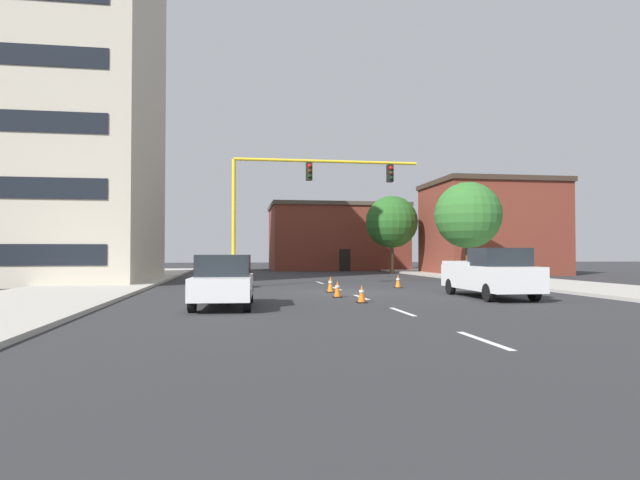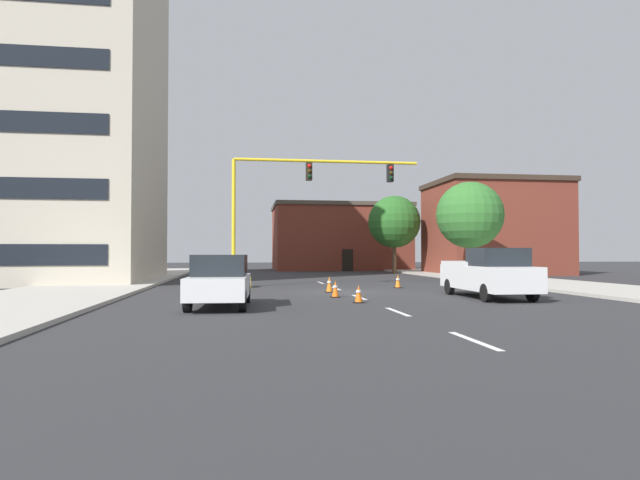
% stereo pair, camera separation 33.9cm
% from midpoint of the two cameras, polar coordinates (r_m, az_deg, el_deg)
% --- Properties ---
extents(ground_plane, '(160.00, 160.00, 0.00)m').
position_cam_midpoint_polar(ground_plane, '(25.06, 3.07, -5.49)').
color(ground_plane, '#2D2D30').
extents(sidewalk_left, '(6.00, 56.00, 0.14)m').
position_cam_midpoint_polar(sidewalk_left, '(33.41, -21.17, -4.26)').
color(sidewalk_left, '#B2ADA3').
rests_on(sidewalk_left, ground_plane).
extents(sidewalk_right, '(6.00, 56.00, 0.14)m').
position_cam_midpoint_polar(sidewalk_right, '(36.84, 19.79, -3.99)').
color(sidewalk_right, '#B2ADA3').
rests_on(sidewalk_right, ground_plane).
extents(lane_stripe_seg_0, '(0.16, 2.40, 0.01)m').
position_cam_midpoint_polar(lane_stripe_seg_0, '(11.72, 16.72, -10.11)').
color(lane_stripe_seg_0, silver).
rests_on(lane_stripe_seg_0, ground_plane).
extents(lane_stripe_seg_1, '(0.16, 2.40, 0.01)m').
position_cam_midpoint_polar(lane_stripe_seg_1, '(16.83, 8.76, -7.48)').
color(lane_stripe_seg_1, silver).
rests_on(lane_stripe_seg_1, ground_plane).
extents(lane_stripe_seg_2, '(0.16, 2.40, 0.01)m').
position_cam_midpoint_polar(lane_stripe_seg_2, '(22.13, 4.59, -6.03)').
color(lane_stripe_seg_2, silver).
rests_on(lane_stripe_seg_2, ground_plane).
extents(lane_stripe_seg_3, '(0.16, 2.40, 0.01)m').
position_cam_midpoint_polar(lane_stripe_seg_3, '(27.51, 2.05, -5.12)').
color(lane_stripe_seg_3, silver).
rests_on(lane_stripe_seg_3, ground_plane).
extents(lane_stripe_seg_4, '(0.16, 2.40, 0.01)m').
position_cam_midpoint_polar(lane_stripe_seg_4, '(32.93, 0.35, -4.51)').
color(lane_stripe_seg_4, silver).
rests_on(lane_stripe_seg_4, ground_plane).
extents(building_tall_left, '(13.23, 14.13, 24.20)m').
position_cam_midpoint_polar(building_tall_left, '(39.58, -26.37, 13.86)').
color(building_tall_left, beige).
rests_on(building_tall_left, ground_plane).
extents(building_brick_center, '(14.26, 9.93, 7.02)m').
position_cam_midpoint_polar(building_brick_center, '(58.66, 2.18, 0.29)').
color(building_brick_center, brown).
rests_on(building_brick_center, ground_plane).
extents(building_row_right, '(10.43, 8.57, 7.91)m').
position_cam_midpoint_polar(building_row_right, '(48.39, 18.06, 1.25)').
color(building_row_right, brown).
rests_on(building_row_right, ground_plane).
extents(traffic_signal_gantry, '(10.87, 1.20, 6.83)m').
position_cam_midpoint_polar(traffic_signal_gantry, '(28.71, -5.77, -0.27)').
color(traffic_signal_gantry, yellow).
rests_on(traffic_signal_gantry, ground_plane).
extents(tree_right_far, '(4.60, 4.60, 6.86)m').
position_cam_midpoint_polar(tree_right_far, '(48.18, 8.03, 1.90)').
color(tree_right_far, brown).
rests_on(tree_right_far, ground_plane).
extents(tree_right_mid, '(4.57, 4.57, 6.70)m').
position_cam_midpoint_polar(tree_right_mid, '(38.54, 15.75, 2.54)').
color(tree_right_mid, '#4C3823').
rests_on(tree_right_mid, ground_plane).
extents(pickup_truck_white, '(2.08, 5.43, 1.99)m').
position_cam_midpoint_polar(pickup_truck_white, '(22.75, 17.73, -3.39)').
color(pickup_truck_white, white).
rests_on(pickup_truck_white, ground_plane).
extents(sedan_white_near_left, '(2.08, 4.59, 1.74)m').
position_cam_midpoint_polar(sedan_white_near_left, '(18.30, -9.96, -4.21)').
color(sedan_white_near_left, white).
rests_on(sedan_white_near_left, ground_plane).
extents(traffic_cone_roadside_a, '(0.36, 0.36, 0.69)m').
position_cam_midpoint_polar(traffic_cone_roadside_a, '(21.95, 2.07, -5.19)').
color(traffic_cone_roadside_a, black).
rests_on(traffic_cone_roadside_a, ground_plane).
extents(traffic_cone_roadside_b, '(0.36, 0.36, 0.70)m').
position_cam_midpoint_polar(traffic_cone_roadside_b, '(28.19, 8.55, -4.33)').
color(traffic_cone_roadside_b, black).
rests_on(traffic_cone_roadside_b, ground_plane).
extents(traffic_cone_roadside_c, '(0.36, 0.36, 0.74)m').
position_cam_midpoint_polar(traffic_cone_roadside_c, '(24.77, 1.38, -4.70)').
color(traffic_cone_roadside_c, black).
rests_on(traffic_cone_roadside_c, ground_plane).
extents(traffic_cone_roadside_d, '(0.36, 0.36, 0.65)m').
position_cam_midpoint_polar(traffic_cone_roadside_d, '(19.61, 4.59, -5.70)').
color(traffic_cone_roadside_d, black).
rests_on(traffic_cone_roadside_d, ground_plane).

